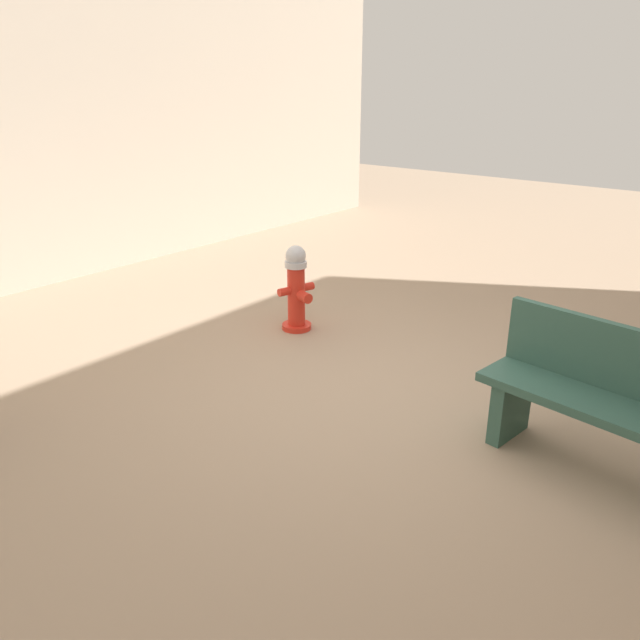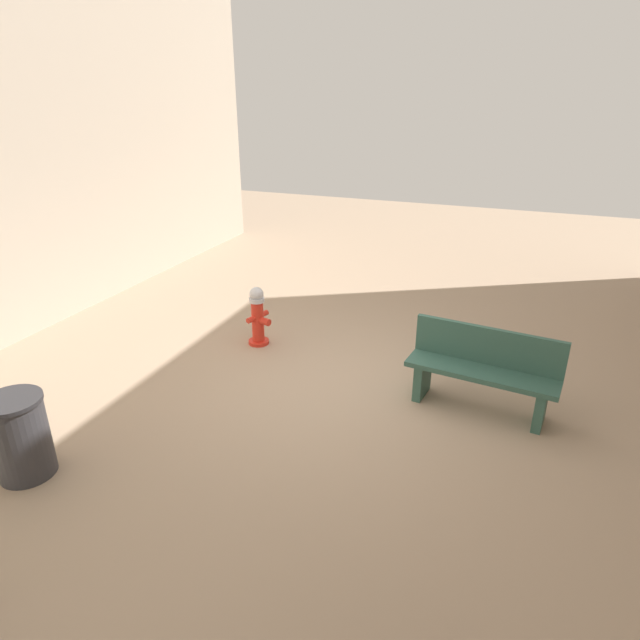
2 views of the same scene
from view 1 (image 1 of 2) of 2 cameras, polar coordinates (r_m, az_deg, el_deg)
The scene contains 3 objects.
ground_plane at distance 4.98m, azimuth 4.85°, elevation -6.97°, with size 23.40×23.40×0.00m, color tan.
fire_hydrant at distance 6.10m, azimuth -2.18°, elevation 2.94°, with size 0.37×0.40×0.86m.
bench_near at distance 4.24m, azimuth 25.83°, elevation -6.98°, with size 1.71×0.65×0.95m.
Camera 1 is at (-2.44, 3.64, 2.35)m, focal length 34.71 mm.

